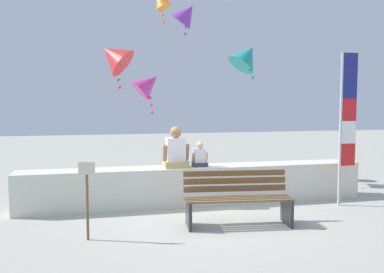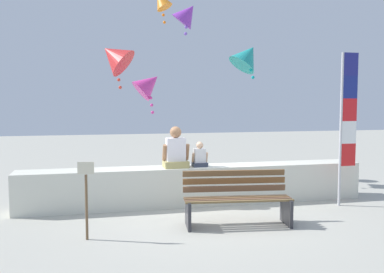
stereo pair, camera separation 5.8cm
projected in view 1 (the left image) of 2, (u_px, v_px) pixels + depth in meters
name	position (u px, v px, depth m)	size (l,w,h in m)	color
ground_plane	(208.00, 214.00, 7.73)	(40.00, 40.00, 0.00)	#AAA79A
seawall_ledge	(197.00, 185.00, 8.51)	(6.94, 0.63, 0.76)	silver
park_bench	(237.00, 199.00, 7.06)	(1.83, 0.81, 0.88)	brown
person_adult	(176.00, 151.00, 8.30)	(0.53, 0.39, 0.81)	tan
person_child	(200.00, 157.00, 8.43)	(0.32, 0.24, 0.50)	#2F3748
flag_banner	(346.00, 118.00, 8.29)	(0.36, 0.05, 3.00)	#B7B7BC
kite_orange	(160.00, 0.00, 11.41)	(0.75, 0.68, 0.89)	orange
kite_teal	(247.00, 56.00, 10.51)	(1.01, 0.84, 1.02)	teal
kite_purple	(187.00, 14.00, 10.64)	(0.94, 0.84, 0.96)	purple
kite_magenta	(148.00, 84.00, 10.82)	(0.92, 0.79, 1.20)	#DB3D9E
kite_red	(114.00, 56.00, 9.89)	(1.15, 1.06, 1.24)	red
sign_post	(87.00, 194.00, 6.23)	(0.24, 0.06, 1.17)	brown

